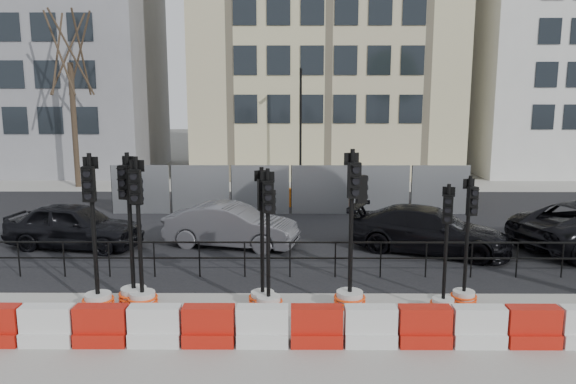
{
  "coord_description": "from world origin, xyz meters",
  "views": [
    {
      "loc": [
        0.02,
        -13.08,
        4.91
      ],
      "look_at": [
        -0.06,
        3.0,
        2.0
      ],
      "focal_mm": 35.0,
      "sensor_mm": 36.0,
      "label": 1
    }
  ],
  "objects_px": {
    "traffic_signal_h": "(465,280)",
    "car_a": "(74,225)",
    "car_c": "(429,230)",
    "traffic_signal_d": "(263,276)",
    "traffic_signal_a": "(97,281)"
  },
  "relations": [
    {
      "from": "car_c",
      "to": "traffic_signal_a",
      "type": "bearing_deg",
      "value": 141.89
    },
    {
      "from": "traffic_signal_a",
      "to": "traffic_signal_d",
      "type": "xyz_separation_m",
      "value": [
        3.7,
        0.26,
        0.03
      ]
    },
    {
      "from": "car_a",
      "to": "car_c",
      "type": "xyz_separation_m",
      "value": [
        11.07,
        -0.45,
        -0.03
      ]
    },
    {
      "from": "traffic_signal_d",
      "to": "car_a",
      "type": "height_order",
      "value": "traffic_signal_d"
    },
    {
      "from": "car_a",
      "to": "traffic_signal_d",
      "type": "bearing_deg",
      "value": -118.98
    },
    {
      "from": "traffic_signal_d",
      "to": "car_c",
      "type": "height_order",
      "value": "traffic_signal_d"
    },
    {
      "from": "traffic_signal_h",
      "to": "car_a",
      "type": "relative_size",
      "value": 0.68
    },
    {
      "from": "traffic_signal_d",
      "to": "traffic_signal_a",
      "type": "bearing_deg",
      "value": 164.47
    },
    {
      "from": "traffic_signal_h",
      "to": "car_c",
      "type": "height_order",
      "value": "traffic_signal_h"
    },
    {
      "from": "traffic_signal_a",
      "to": "traffic_signal_h",
      "type": "relative_size",
      "value": 1.18
    },
    {
      "from": "traffic_signal_h",
      "to": "car_a",
      "type": "xyz_separation_m",
      "value": [
        -10.83,
        4.87,
        0.1
      ]
    },
    {
      "from": "traffic_signal_a",
      "to": "traffic_signal_h",
      "type": "xyz_separation_m",
      "value": [
        8.32,
        0.4,
        -0.11
      ]
    },
    {
      "from": "traffic_signal_a",
      "to": "car_c",
      "type": "distance_m",
      "value": 9.83
    },
    {
      "from": "car_a",
      "to": "car_c",
      "type": "distance_m",
      "value": 11.08
    },
    {
      "from": "traffic_signal_d",
      "to": "car_a",
      "type": "relative_size",
      "value": 0.72
    }
  ]
}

